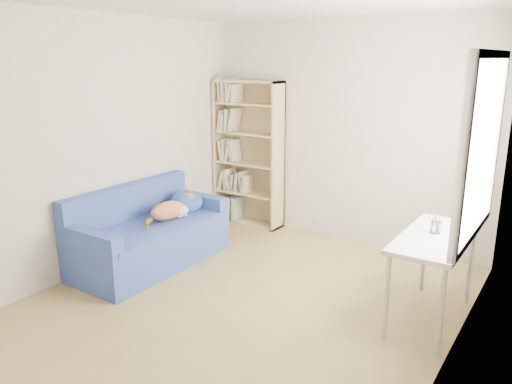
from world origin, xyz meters
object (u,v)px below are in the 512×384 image
bookshelf (248,160)px  desk (435,245)px  sofa (151,234)px  pen_cup (436,226)px

bookshelf → desk: bearing=-24.7°
bookshelf → desk: (2.73, -1.25, -0.20)m
sofa → pen_cup: pen_cup is taller
sofa → pen_cup: 2.90m
pen_cup → sofa: bearing=-169.9°
pen_cup → desk: bearing=-70.0°
desk → pen_cup: bearing=110.0°
bookshelf → desk: 3.01m
sofa → bookshelf: (0.11, 1.69, 0.54)m
bookshelf → sofa: bearing=-93.7°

